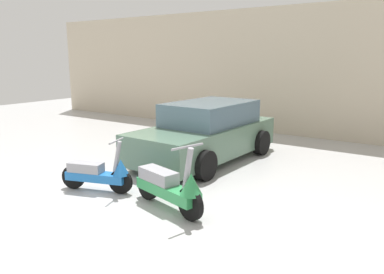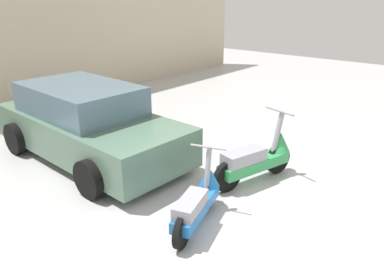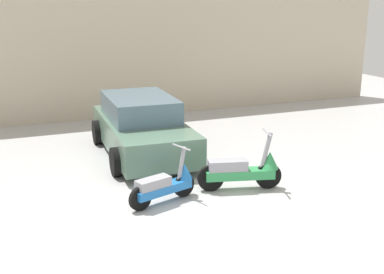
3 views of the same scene
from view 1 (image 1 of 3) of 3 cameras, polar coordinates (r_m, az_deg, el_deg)
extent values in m
plane|color=#B2B2B2|center=(6.25, -17.82, -10.95)|extent=(28.00, 28.00, 0.00)
cube|color=beige|center=(12.17, 12.07, 9.77)|extent=(19.60, 0.12, 3.91)
cylinder|color=black|center=(6.80, -10.82, -6.74)|extent=(0.44, 0.21, 0.43)
cylinder|color=black|center=(7.27, -17.65, -5.85)|extent=(0.44, 0.21, 0.43)
cube|color=#1E66B2|center=(7.01, -14.38, -5.87)|extent=(1.16, 0.60, 0.15)
cube|color=gray|center=(7.07, -15.88, -4.45)|extent=(0.68, 0.44, 0.17)
cylinder|color=gray|center=(6.70, -11.36, -3.15)|extent=(0.21, 0.13, 0.62)
cylinder|color=gray|center=(6.63, -11.47, -0.58)|extent=(0.19, 0.49, 0.03)
cone|color=#1E66B2|center=(6.71, -10.79, -4.56)|extent=(0.37, 0.37, 0.28)
cylinder|color=black|center=(5.63, -0.27, -10.18)|extent=(0.51, 0.21, 0.51)
cylinder|color=black|center=(6.47, -6.79, -7.27)|extent=(0.51, 0.21, 0.51)
cube|color=#2D8C4C|center=(6.01, -3.78, -8.08)|extent=(1.35, 0.64, 0.18)
cube|color=gray|center=(6.13, -5.14, -5.85)|extent=(0.79, 0.47, 0.20)
cylinder|color=gray|center=(5.50, -0.68, -5.11)|extent=(0.25, 0.14, 0.72)
cylinder|color=gray|center=(5.40, -0.68, -1.49)|extent=(0.18, 0.57, 0.04)
cone|color=#2D8C4C|center=(5.50, -0.14, -7.20)|extent=(0.41, 0.41, 0.33)
cube|color=#51705B|center=(8.79, 1.93, -0.32)|extent=(1.82, 4.05, 0.67)
cube|color=slate|center=(8.88, 2.84, 3.69)|extent=(1.55, 2.29, 0.52)
cylinder|color=black|center=(7.38, 1.98, -4.32)|extent=(0.23, 0.62, 0.61)
cylinder|color=black|center=(8.44, -7.73, -2.32)|extent=(0.23, 0.62, 0.61)
cylinder|color=black|center=(9.46, 10.52, -0.85)|extent=(0.23, 0.62, 0.61)
cylinder|color=black|center=(10.31, 1.89, 0.41)|extent=(0.23, 0.62, 0.61)
camera|label=2|loc=(8.54, -45.41, 11.95)|focal=35.00mm
camera|label=3|loc=(8.29, -80.70, 9.70)|focal=45.00mm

